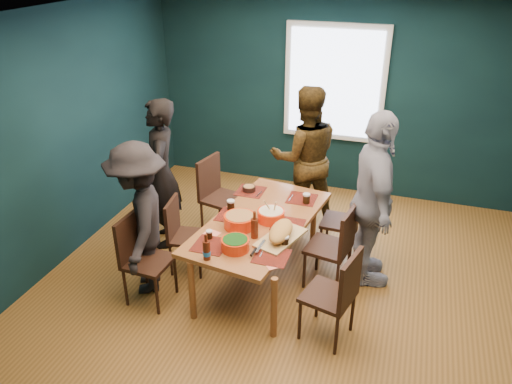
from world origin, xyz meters
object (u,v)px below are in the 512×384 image
chair_right_near (338,291)px  bowl_dumpling (271,215)px  chair_left_mid (181,230)px  chair_right_far (348,216)px  bowl_salad (240,221)px  person_far_left (161,175)px  chair_left_far (216,190)px  bowl_herbs (235,244)px  dining_table (260,226)px  cutting_board (281,233)px  person_right (373,201)px  chair_left_near (140,252)px  person_back (305,157)px  chair_right_mid (337,242)px  person_near_left (140,220)px

chair_right_near → bowl_dumpling: bearing=152.8°
chair_left_mid → bowl_dumpling: bowl_dumpling is taller
chair_right_far → bowl_salad: size_ratio=2.76×
person_far_left → chair_left_far: bearing=105.8°
chair_left_far → bowl_herbs: (0.74, -1.33, 0.19)m
person_far_left → bowl_dumpling: (1.39, -0.30, -0.12)m
dining_table → cutting_board: size_ratio=2.70×
chair_right_far → person_far_left: bearing=-168.3°
chair_left_mid → person_right: bearing=5.0°
chair_left_near → bowl_herbs: 0.98m
chair_left_near → person_back: bearing=63.4°
chair_right_near → cutting_board: (-0.64, 0.42, 0.23)m
chair_left_far → chair_right_mid: chair_left_far is taller
person_back → bowl_salad: person_back is taller
chair_left_near → person_far_left: size_ratio=0.53×
dining_table → chair_left_far: bearing=145.4°
chair_right_near → cutting_board: chair_right_near is taller
person_right → bowl_herbs: person_right is taller
chair_left_mid → person_near_left: size_ratio=0.52×
person_far_left → person_right: (2.37, -0.01, 0.05)m
chair_right_mid → person_far_left: bearing=-177.0°
chair_left_near → bowl_dumpling: bowl_dumpling is taller
person_far_left → person_near_left: person_far_left is taller
chair_left_far → chair_left_mid: (-0.06, -0.86, -0.08)m
chair_right_far → person_far_left: (-2.10, -0.35, 0.37)m
person_far_left → cutting_board: size_ratio=2.45×
chair_left_near → person_far_left: 1.12m
chair_left_mid → bowl_dumpling: bearing=1.4°
dining_table → chair_right_mid: bearing=14.0°
dining_table → chair_right_near: bearing=-28.1°
chair_left_mid → dining_table: bearing=0.4°
person_near_left → bowl_herbs: bearing=63.1°
chair_left_near → person_back: person_back is taller
dining_table → chair_right_far: bearing=48.5°
bowl_salad → chair_left_mid: bearing=174.5°
dining_table → bowl_salad: bowl_salad is taller
person_far_left → person_back: size_ratio=0.99×
chair_right_far → cutting_board: 1.12m
chair_left_near → chair_right_far: 2.28m
chair_right_mid → bowl_dumpling: size_ratio=3.28×
chair_right_near → person_near_left: (-2.00, 0.17, 0.26)m
chair_right_mid → person_near_left: (-1.86, -0.60, 0.26)m
chair_left_near → person_right: size_ratio=0.50×
chair_left_near → person_back: (1.16, 2.01, 0.35)m
person_right → bowl_herbs: (-1.14, -0.90, -0.18)m
dining_table → person_far_left: size_ratio=1.10×
person_far_left → bowl_salad: bearing=41.5°
person_right → cutting_board: 1.00m
chair_left_mid → bowl_herbs: bearing=-38.0°
cutting_board → chair_right_near: bearing=-15.4°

